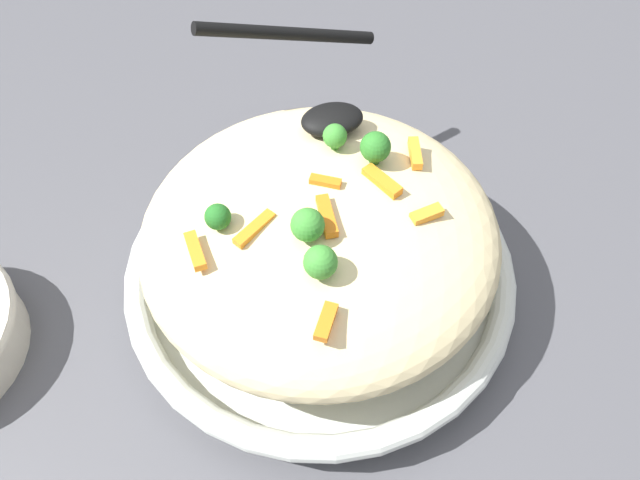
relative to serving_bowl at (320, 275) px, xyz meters
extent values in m
plane|color=#4C4C51|center=(0.00, 0.00, -0.03)|extent=(2.40, 2.40, 0.00)
cylinder|color=silver|center=(0.00, 0.00, -0.01)|extent=(0.33, 0.33, 0.03)
torus|color=silver|center=(0.00, 0.00, 0.01)|extent=(0.36, 0.36, 0.02)
torus|color=black|center=(0.00, 0.00, 0.02)|extent=(0.35, 0.35, 0.00)
ellipsoid|color=beige|center=(0.00, 0.00, 0.06)|extent=(0.31, 0.31, 0.09)
cube|color=orange|center=(0.00, 0.02, 0.11)|extent=(0.01, 0.04, 0.01)
cube|color=orange|center=(-0.09, -0.03, 0.11)|extent=(0.02, 0.03, 0.01)
cube|color=orange|center=(-0.01, -0.02, 0.11)|extent=(0.03, 0.02, 0.01)
cube|color=orange|center=(0.10, 0.02, 0.11)|extent=(0.01, 0.04, 0.01)
cube|color=orange|center=(0.02, 0.11, 0.11)|extent=(0.02, 0.03, 0.01)
cube|color=orange|center=(-0.05, -0.01, 0.11)|extent=(0.03, 0.04, 0.01)
cube|color=orange|center=(-0.08, 0.03, 0.11)|extent=(0.03, 0.01, 0.01)
cube|color=orange|center=(0.06, 0.01, 0.11)|extent=(0.04, 0.03, 0.01)
cylinder|color=#377928|center=(0.02, 0.07, 0.11)|extent=(0.01, 0.01, 0.01)
sphere|color=#3D8E33|center=(0.02, 0.07, 0.12)|extent=(0.03, 0.03, 0.03)
cylinder|color=#296820|center=(-0.06, -0.03, 0.11)|extent=(0.01, 0.01, 0.01)
sphere|color=#2D7A28|center=(-0.06, -0.03, 0.12)|extent=(0.03, 0.03, 0.03)
cylinder|color=#377928|center=(0.02, 0.03, 0.11)|extent=(0.01, 0.01, 0.01)
sphere|color=#3D8E33|center=(0.02, 0.03, 0.12)|extent=(0.03, 0.03, 0.03)
cylinder|color=#205B1C|center=(0.08, 0.00, 0.11)|extent=(0.01, 0.01, 0.01)
sphere|color=#236B23|center=(0.08, 0.00, 0.12)|extent=(0.02, 0.02, 0.02)
cylinder|color=#377928|center=(-0.03, -0.06, 0.11)|extent=(0.01, 0.01, 0.01)
sphere|color=#3D8E33|center=(-0.03, -0.06, 0.12)|extent=(0.02, 0.02, 0.02)
ellipsoid|color=black|center=(-0.03, -0.08, 0.11)|extent=(0.06, 0.04, 0.02)
cylinder|color=black|center=(-0.02, -0.17, 0.15)|extent=(0.18, 0.05, 0.08)
camera|label=1|loc=(0.09, 0.32, 0.50)|focal=35.94mm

